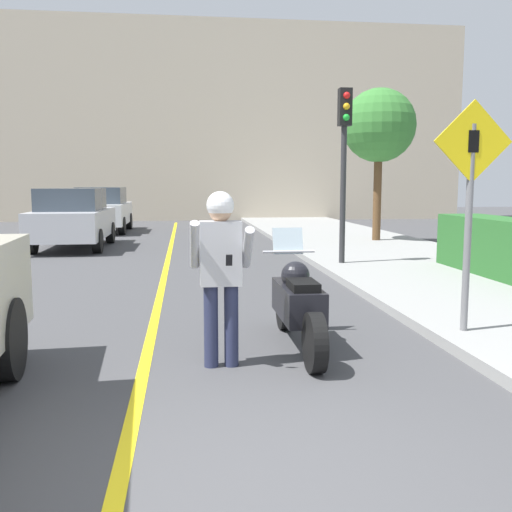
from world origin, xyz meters
name	(u,v)px	position (x,y,z in m)	size (l,w,h in m)	color
ground_plane	(221,506)	(0.00, 0.00, 0.00)	(80.00, 80.00, 0.00)	#424244
road_center_line	(159,298)	(-0.60, 6.00, 0.00)	(0.12, 36.00, 0.01)	yellow
building_backdrop	(187,122)	(0.00, 26.00, 4.87)	(28.00, 1.20, 9.73)	beige
motorcycle	(298,304)	(1.03, 3.02, 0.49)	(0.62, 2.25, 1.28)	black
person_biker	(221,261)	(0.16, 2.47, 1.06)	(0.59, 0.47, 1.73)	#282D4C
crossing_sign	(470,194)	(2.98, 3.03, 1.68)	(0.91, 0.08, 2.58)	slate
traffic_light	(344,143)	(3.13, 8.72, 2.65)	(0.26, 0.30, 3.62)	#2D2D30
street_tree	(379,126)	(5.52, 13.48, 3.48)	(2.15, 2.15, 4.45)	brown
parked_car_silver	(73,218)	(-3.28, 13.45, 0.86)	(1.88, 4.20, 1.68)	black
parked_car_white	(103,209)	(-3.24, 18.96, 0.86)	(1.88, 4.20, 1.68)	black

